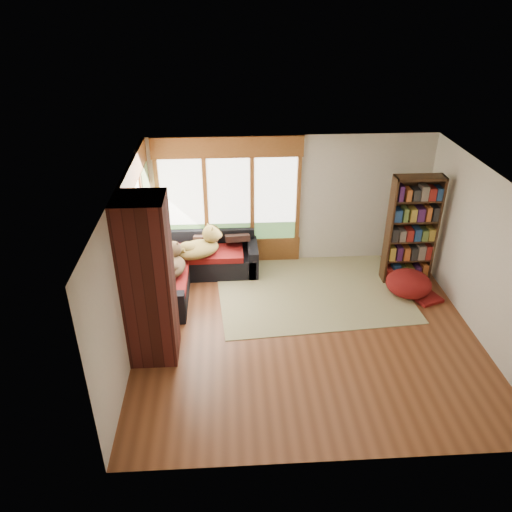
# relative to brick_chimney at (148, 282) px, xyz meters

# --- Properties ---
(floor) EXTENTS (5.50, 5.50, 0.00)m
(floor) POSITION_rel_brick_chimney_xyz_m (2.40, 0.35, -1.30)
(floor) COLOR brown
(floor) RESTS_ON ground
(ceiling) EXTENTS (5.50, 5.50, 0.00)m
(ceiling) POSITION_rel_brick_chimney_xyz_m (2.40, 0.35, 1.30)
(ceiling) COLOR white
(wall_back) EXTENTS (5.50, 0.04, 2.60)m
(wall_back) POSITION_rel_brick_chimney_xyz_m (2.40, 2.85, 0.00)
(wall_back) COLOR silver
(wall_back) RESTS_ON ground
(wall_front) EXTENTS (5.50, 0.04, 2.60)m
(wall_front) POSITION_rel_brick_chimney_xyz_m (2.40, -2.15, 0.00)
(wall_front) COLOR silver
(wall_front) RESTS_ON ground
(wall_left) EXTENTS (0.04, 5.00, 2.60)m
(wall_left) POSITION_rel_brick_chimney_xyz_m (-0.35, 0.35, 0.00)
(wall_left) COLOR silver
(wall_left) RESTS_ON ground
(wall_right) EXTENTS (0.04, 5.00, 2.60)m
(wall_right) POSITION_rel_brick_chimney_xyz_m (5.15, 0.35, 0.00)
(wall_right) COLOR silver
(wall_right) RESTS_ON ground
(windows_back) EXTENTS (2.82, 0.10, 1.90)m
(windows_back) POSITION_rel_brick_chimney_xyz_m (1.20, 2.82, 0.05)
(windows_back) COLOR brown
(windows_back) RESTS_ON wall_back
(windows_left) EXTENTS (0.10, 2.62, 1.90)m
(windows_left) POSITION_rel_brick_chimney_xyz_m (-0.32, 1.55, 0.05)
(windows_left) COLOR brown
(windows_left) RESTS_ON wall_left
(roller_blind) EXTENTS (0.03, 0.72, 0.90)m
(roller_blind) POSITION_rel_brick_chimney_xyz_m (-0.29, 2.38, 0.45)
(roller_blind) COLOR #6C824E
(roller_blind) RESTS_ON wall_left
(brick_chimney) EXTENTS (0.70, 0.70, 2.60)m
(brick_chimney) POSITION_rel_brick_chimney_xyz_m (0.00, 0.00, 0.00)
(brick_chimney) COLOR #471914
(brick_chimney) RESTS_ON ground
(sectional_sofa) EXTENTS (2.20, 2.20, 0.80)m
(sectional_sofa) POSITION_rel_brick_chimney_xyz_m (0.45, 2.05, -1.00)
(sectional_sofa) COLOR black
(sectional_sofa) RESTS_ON ground
(area_rug) EXTENTS (3.63, 2.89, 0.01)m
(area_rug) POSITION_rel_brick_chimney_xyz_m (2.69, 1.65, -1.29)
(area_rug) COLOR beige
(area_rug) RESTS_ON ground
(bookshelf) EXTENTS (0.90, 0.30, 2.10)m
(bookshelf) POSITION_rel_brick_chimney_xyz_m (4.54, 1.91, -0.25)
(bookshelf) COLOR #392113
(bookshelf) RESTS_ON ground
(pouf) EXTENTS (0.85, 0.85, 0.44)m
(pouf) POSITION_rel_brick_chimney_xyz_m (4.44, 1.40, -1.07)
(pouf) COLOR maroon
(pouf) RESTS_ON area_rug
(dog_tan) EXTENTS (1.02, 0.89, 0.50)m
(dog_tan) POSITION_rel_brick_chimney_xyz_m (0.64, 2.17, -0.51)
(dog_tan) COLOR olive
(dog_tan) RESTS_ON sectional_sofa
(dog_brindle) EXTENTS (0.53, 0.81, 0.43)m
(dog_brindle) POSITION_rel_brick_chimney_xyz_m (0.16, 1.61, -0.55)
(dog_brindle) COLOR #3A281A
(dog_brindle) RESTS_ON sectional_sofa
(throw_pillows) EXTENTS (1.98, 1.68, 0.45)m
(throw_pillows) POSITION_rel_brick_chimney_xyz_m (0.53, 2.10, -0.52)
(throw_pillows) COLOR black
(throw_pillows) RESTS_ON sectional_sofa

